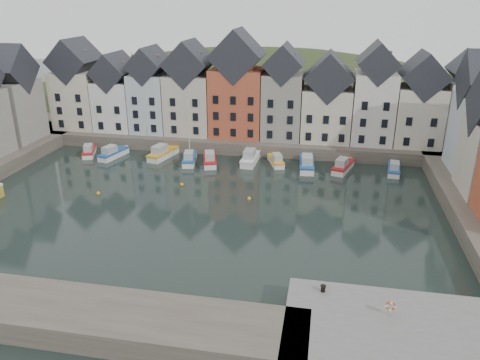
% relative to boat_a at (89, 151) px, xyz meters
% --- Properties ---
extents(ground, '(260.00, 260.00, 0.00)m').
position_rel_boat_a_xyz_m(ground, '(23.04, -18.02, -0.63)').
color(ground, black).
rests_on(ground, ground).
extents(far_quay, '(90.00, 16.00, 2.00)m').
position_rel_boat_a_xyz_m(far_quay, '(23.04, 11.98, 0.37)').
color(far_quay, '#4A4139').
rests_on(far_quay, ground).
extents(near_quay, '(18.00, 10.00, 2.00)m').
position_rel_boat_a_xyz_m(near_quay, '(45.04, -38.02, 0.37)').
color(near_quay, '#60605E').
rests_on(near_quay, ground).
extents(near_wall, '(50.00, 6.00, 2.00)m').
position_rel_boat_a_xyz_m(near_wall, '(13.04, -40.02, 0.37)').
color(near_wall, '#4A4139').
rests_on(near_wall, ground).
extents(hillside, '(153.60, 70.40, 64.00)m').
position_rel_boat_a_xyz_m(hillside, '(23.05, 37.98, -18.59)').
color(hillside, '#273219').
rests_on(hillside, ground).
extents(far_terrace, '(72.37, 8.16, 17.78)m').
position_rel_boat_a_xyz_m(far_terrace, '(26.25, 9.98, 8.24)').
color(far_terrace, beige).
rests_on(far_terrace, far_quay).
extents(mooring_buoys, '(20.50, 5.50, 0.50)m').
position_rel_boat_a_xyz_m(mooring_buoys, '(19.04, -12.68, -0.48)').
color(mooring_buoys, orange).
rests_on(mooring_buoys, ground).
extents(boat_a, '(3.54, 5.78, 2.12)m').
position_rel_boat_a_xyz_m(boat_a, '(0.00, 0.00, 0.00)').
color(boat_a, silver).
rests_on(boat_a, ground).
extents(boat_b, '(3.20, 6.34, 2.33)m').
position_rel_boat_a_xyz_m(boat_b, '(4.40, -0.49, 0.06)').
color(boat_b, silver).
rests_on(boat_b, ground).
extents(boat_c, '(3.63, 7.02, 2.58)m').
position_rel_boat_a_xyz_m(boat_c, '(12.42, 0.86, 0.14)').
color(boat_c, silver).
rests_on(boat_c, ground).
extents(boat_d, '(2.91, 6.16, 11.32)m').
position_rel_boat_a_xyz_m(boat_d, '(17.40, -0.66, 0.10)').
color(boat_d, silver).
rests_on(boat_d, ground).
extents(boat_e, '(3.57, 6.55, 2.40)m').
position_rel_boat_a_xyz_m(boat_e, '(20.65, -0.54, 0.08)').
color(boat_e, silver).
rests_on(boat_e, ground).
extents(boat_f, '(2.37, 6.87, 2.61)m').
position_rel_boat_a_xyz_m(boat_f, '(26.82, 1.17, 0.14)').
color(boat_f, silver).
rests_on(boat_f, ground).
extents(boat_g, '(3.40, 5.67, 2.08)m').
position_rel_boat_a_xyz_m(boat_g, '(30.88, 1.13, -0.01)').
color(boat_g, silver).
rests_on(boat_g, ground).
extents(boat_h, '(2.64, 7.00, 2.63)m').
position_rel_boat_a_xyz_m(boat_h, '(35.68, 0.00, 0.15)').
color(boat_h, silver).
rests_on(boat_h, ground).
extents(boat_i, '(3.68, 6.45, 2.37)m').
position_rel_boat_a_xyz_m(boat_i, '(41.08, 0.14, 0.07)').
color(boat_i, silver).
rests_on(boat_i, ground).
extents(boat_j, '(2.31, 5.65, 2.11)m').
position_rel_boat_a_xyz_m(boat_j, '(48.51, 0.59, -0.00)').
color(boat_j, silver).
rests_on(boat_j, ground).
extents(mooring_bollard, '(0.48, 0.48, 0.56)m').
position_rel_boat_a_xyz_m(mooring_bollard, '(38.84, -34.52, 1.68)').
color(mooring_bollard, black).
rests_on(mooring_bollard, near_quay).
extents(life_ring_post, '(0.80, 0.17, 1.30)m').
position_rel_boat_a_xyz_m(life_ring_post, '(43.87, -36.74, 2.23)').
color(life_ring_post, gray).
rests_on(life_ring_post, near_quay).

